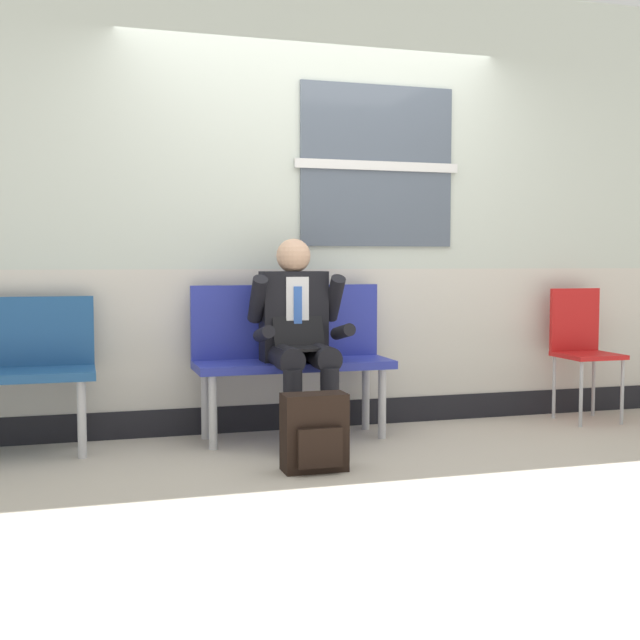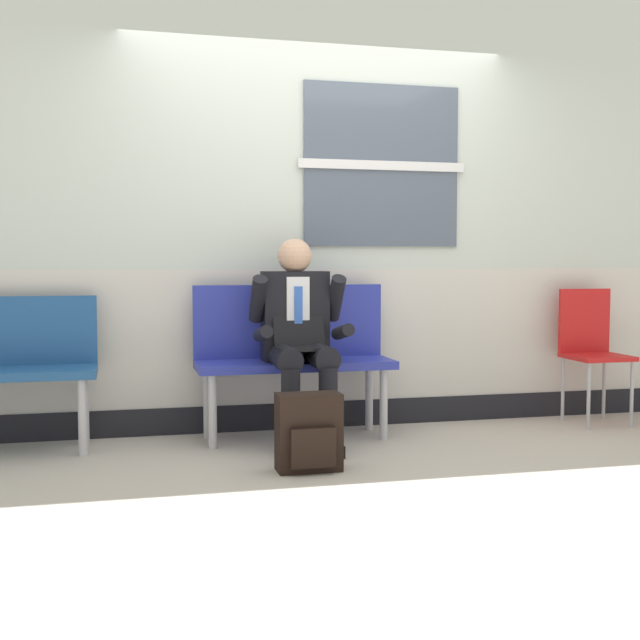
% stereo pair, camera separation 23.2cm
% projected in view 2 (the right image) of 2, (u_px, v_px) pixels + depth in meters
% --- Properties ---
extents(ground_plane, '(18.00, 18.00, 0.00)m').
position_uv_depth(ground_plane, '(346.00, 451.00, 4.74)').
color(ground_plane, '#B2A899').
extents(station_wall, '(6.95, 0.17, 2.93)m').
position_uv_depth(station_wall, '(317.00, 207.00, 5.36)').
color(station_wall, beige).
rests_on(station_wall, ground).
extents(bench_with_person, '(1.21, 0.42, 0.95)m').
position_uv_depth(bench_with_person, '(292.00, 349.00, 5.10)').
color(bench_with_person, '#28339E').
rests_on(bench_with_person, ground).
extents(person_seated, '(0.57, 0.70, 1.24)m').
position_uv_depth(person_seated, '(299.00, 334.00, 4.90)').
color(person_seated, black).
rests_on(person_seated, ground).
extents(backpack, '(0.34, 0.21, 0.41)m').
position_uv_depth(backpack, '(309.00, 433.00, 4.27)').
color(backpack, black).
rests_on(backpack, ground).
extents(folding_chair, '(0.38, 0.38, 0.91)m').
position_uv_depth(folding_chair, '(591.00, 342.00, 5.57)').
color(folding_chair, red).
rests_on(folding_chair, ground).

